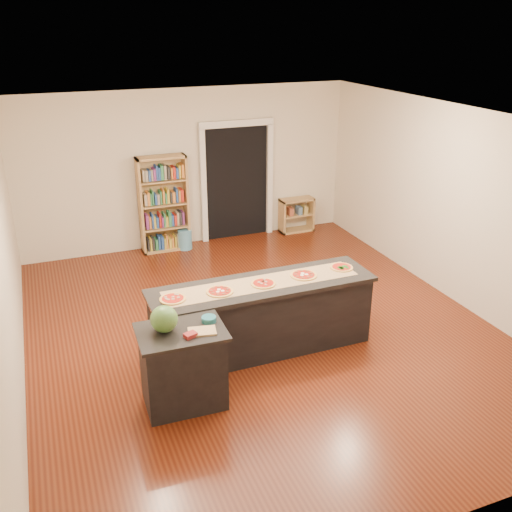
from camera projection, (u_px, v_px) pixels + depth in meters
name	position (u px, v px, depth m)	size (l,w,h in m)	color
room	(262.00, 232.00, 7.16)	(6.00, 7.00, 2.80)	beige
doorway	(237.00, 175.00, 10.51)	(1.40, 0.09, 2.21)	black
kitchen_island	(262.00, 317.00, 7.07)	(2.79, 0.76, 0.92)	black
side_counter	(183.00, 367.00, 6.07)	(0.91, 0.67, 0.90)	black
bookshelf	(164.00, 204.00, 10.02)	(0.86, 0.30, 1.71)	tan
low_shelf	(297.00, 215.00, 11.11)	(0.66, 0.28, 0.66)	tan
waste_bin	(185.00, 239.00, 10.30)	(0.25, 0.25, 0.36)	#5498BD
kraft_paper	(262.00, 283.00, 6.90)	(2.42, 0.44, 0.00)	tan
watermelon	(164.00, 319.00, 5.83)	(0.28, 0.28, 0.28)	#144214
cutting_board	(202.00, 331.00, 5.87)	(0.29, 0.19, 0.02)	tan
package_red	(190.00, 335.00, 5.77)	(0.12, 0.09, 0.04)	maroon
package_teal	(209.00, 319.00, 6.06)	(0.16, 0.16, 0.06)	#195966
pizza_a	(173.00, 299.00, 6.49)	(0.32, 0.32, 0.02)	gold
pizza_b	(220.00, 291.00, 6.67)	(0.30, 0.30, 0.02)	gold
pizza_c	(263.00, 283.00, 6.87)	(0.31, 0.31, 0.02)	gold
pizza_d	(304.00, 275.00, 7.09)	(0.32, 0.32, 0.02)	gold
pizza_e	(341.00, 267.00, 7.31)	(0.30, 0.30, 0.02)	gold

